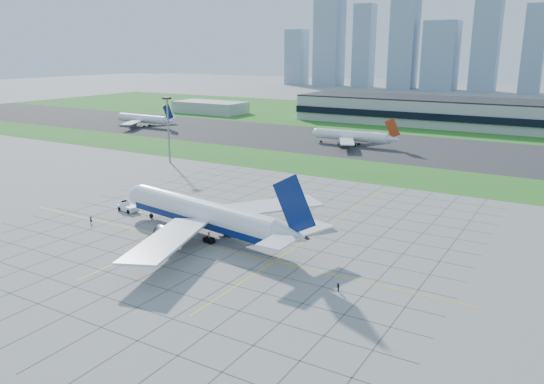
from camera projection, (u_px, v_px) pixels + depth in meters
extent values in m
plane|color=gray|center=(212.00, 243.00, 122.48)|extent=(1400.00, 1400.00, 0.00)
cube|color=#226F1F|center=(358.00, 170.00, 197.09)|extent=(700.00, 35.00, 0.04)
cube|color=#383838|center=(404.00, 147.00, 242.69)|extent=(700.00, 75.00, 0.04)
cube|color=#226F1F|center=(457.00, 121.00, 333.90)|extent=(700.00, 145.00, 0.04)
cube|color=#474744|center=(101.00, 203.00, 154.54)|extent=(0.18, 130.00, 0.02)
cube|color=#474744|center=(120.00, 207.00, 150.57)|extent=(0.18, 130.00, 0.02)
cube|color=#474744|center=(141.00, 211.00, 146.61)|extent=(0.18, 130.00, 0.02)
cube|color=#474744|center=(163.00, 216.00, 142.65)|extent=(0.18, 130.00, 0.02)
cube|color=#474744|center=(186.00, 221.00, 138.69)|extent=(0.18, 130.00, 0.02)
cube|color=#474744|center=(210.00, 226.00, 134.73)|extent=(0.18, 130.00, 0.02)
cube|color=#474744|center=(236.00, 231.00, 130.77)|extent=(0.18, 130.00, 0.02)
cube|color=#474744|center=(264.00, 237.00, 126.80)|extent=(0.18, 130.00, 0.02)
cube|color=#474744|center=(293.00, 243.00, 122.84)|extent=(0.18, 130.00, 0.02)
cube|color=#474744|center=(325.00, 249.00, 118.88)|extent=(0.18, 130.00, 0.02)
cube|color=#474744|center=(358.00, 256.00, 114.92)|extent=(0.18, 130.00, 0.02)
cube|color=#474744|center=(394.00, 263.00, 110.96)|extent=(0.18, 130.00, 0.02)
cube|color=#474744|center=(432.00, 271.00, 107.00)|extent=(0.18, 130.00, 0.02)
cube|color=#474744|center=(68.00, 315.00, 89.31)|extent=(110.00, 0.18, 0.02)
cube|color=#474744|center=(105.00, 297.00, 95.94)|extent=(110.00, 0.18, 0.02)
cube|color=#474744|center=(137.00, 281.00, 102.57)|extent=(110.00, 0.18, 0.02)
cube|color=#474744|center=(165.00, 267.00, 109.21)|extent=(110.00, 0.18, 0.02)
cube|color=#474744|center=(190.00, 254.00, 115.84)|extent=(110.00, 0.18, 0.02)
cube|color=#474744|center=(212.00, 243.00, 122.47)|extent=(110.00, 0.18, 0.02)
cube|color=#474744|center=(232.00, 233.00, 129.11)|extent=(110.00, 0.18, 0.02)
cube|color=#474744|center=(250.00, 224.00, 135.74)|extent=(110.00, 0.18, 0.02)
cube|color=#474744|center=(266.00, 216.00, 142.37)|extent=(110.00, 0.18, 0.02)
cube|color=#474744|center=(281.00, 209.00, 149.01)|extent=(110.00, 0.18, 0.02)
cube|color=#474744|center=(294.00, 202.00, 155.64)|extent=(110.00, 0.18, 0.02)
cube|color=#474744|center=(307.00, 196.00, 162.27)|extent=(110.00, 0.18, 0.02)
cube|color=#474744|center=(318.00, 190.00, 168.91)|extent=(110.00, 0.18, 0.02)
cube|color=#474744|center=(329.00, 185.00, 175.54)|extent=(110.00, 0.18, 0.02)
cube|color=yellow|center=(207.00, 246.00, 120.81)|extent=(120.00, 0.25, 0.03)
cube|color=yellow|center=(227.00, 214.00, 144.01)|extent=(0.25, 100.00, 0.03)
cube|color=yellow|center=(320.00, 232.00, 130.14)|extent=(0.25, 100.00, 0.03)
cube|color=#B7B7B2|center=(523.00, 117.00, 291.42)|extent=(260.00, 42.00, 15.00)
cube|color=black|center=(518.00, 122.00, 273.73)|extent=(260.00, 1.00, 4.00)
cube|color=black|center=(525.00, 103.00, 289.37)|extent=(260.00, 42.00, 0.80)
cube|color=#B7B7B2|center=(210.00, 107.00, 374.79)|extent=(50.00, 25.00, 8.00)
cylinder|color=gray|center=(168.00, 131.00, 207.79)|extent=(0.70, 0.70, 25.00)
cube|color=black|center=(167.00, 98.00, 204.50)|extent=(2.50, 2.50, 0.80)
cube|color=#8A9FB5|center=(297.00, 57.00, 672.57)|extent=(24.00, 21.60, 68.00)
cube|color=#8A9FB5|center=(330.00, 26.00, 640.68)|extent=(31.00, 27.90, 142.00)
cube|color=#8A9FB5|center=(364.00, 46.00, 624.49)|extent=(22.00, 19.80, 95.00)
cube|color=#8A9FB5|center=(406.00, 16.00, 592.29)|extent=(28.00, 25.20, 160.00)
cube|color=#8A9FB5|center=(441.00, 56.00, 582.65)|extent=(35.00, 31.50, 74.00)
cube|color=#8A9FB5|center=(487.00, 34.00, 554.16)|extent=(26.00, 23.40, 118.00)
cube|color=#8A9FB5|center=(534.00, 49.00, 535.28)|extent=(20.00, 18.00, 88.00)
cylinder|color=white|center=(204.00, 212.00, 126.74)|extent=(46.73, 13.42, 6.05)
cube|color=#081B56|center=(204.00, 220.00, 127.24)|extent=(46.66, 13.02, 1.61)
ellipsoid|color=white|center=(144.00, 196.00, 141.16)|extent=(10.52, 7.52, 6.05)
cube|color=black|center=(139.00, 192.00, 142.40)|extent=(2.71, 3.54, 0.60)
cone|color=white|center=(292.00, 235.00, 110.05)|extent=(8.88, 6.97, 5.74)
cube|color=#081B56|center=(294.00, 205.00, 107.98)|extent=(10.93, 2.26, 12.86)
cube|color=white|center=(267.00, 206.00, 135.15)|extent=(23.70, 28.29, 0.98)
cube|color=white|center=(167.00, 240.00, 111.33)|extent=(16.83, 29.64, 0.98)
cylinder|color=slate|center=(235.00, 214.00, 135.34)|extent=(7.08, 4.83, 3.83)
cylinder|color=slate|center=(170.00, 236.00, 119.71)|extent=(7.08, 4.83, 3.83)
cylinder|color=gray|center=(151.00, 213.00, 140.71)|extent=(0.42, 0.42, 2.62)
cylinder|color=black|center=(151.00, 216.00, 140.91)|extent=(1.18, 0.68, 1.11)
cylinder|color=black|center=(229.00, 233.00, 127.28)|extent=(1.49, 1.40, 1.31)
cylinder|color=black|center=(209.00, 240.00, 122.52)|extent=(1.49, 1.40, 1.31)
cube|color=white|center=(128.00, 208.00, 146.62)|extent=(6.63, 3.88, 1.46)
cube|color=white|center=(124.00, 203.00, 147.39)|extent=(2.22, 2.56, 1.14)
cube|color=black|center=(124.00, 202.00, 147.33)|extent=(1.98, 2.32, 0.73)
cube|color=gray|center=(138.00, 212.00, 143.92)|extent=(3.11, 0.69, 0.19)
cylinder|color=black|center=(128.00, 207.00, 149.01)|extent=(1.21, 0.70, 1.14)
cylinder|color=black|center=(120.00, 209.00, 147.01)|extent=(1.21, 0.70, 1.14)
cylinder|color=black|center=(137.00, 209.00, 146.42)|extent=(1.21, 0.70, 1.14)
cylinder|color=black|center=(129.00, 212.00, 144.42)|extent=(1.21, 0.70, 1.14)
imported|color=black|center=(91.00, 220.00, 136.27)|extent=(0.61, 0.78, 1.91)
imported|color=black|center=(338.00, 288.00, 97.63)|extent=(1.05, 1.06, 1.73)
cylinder|color=white|center=(143.00, 119.00, 308.35)|extent=(35.21, 4.80, 4.80)
cube|color=#081853|center=(168.00, 112.00, 297.36)|extent=(7.46, 0.40, 9.15)
cube|color=white|center=(159.00, 118.00, 316.46)|extent=(13.89, 20.66, 0.40)
cube|color=white|center=(132.00, 122.00, 298.22)|extent=(13.89, 20.66, 0.40)
cylinder|color=black|center=(150.00, 125.00, 309.76)|extent=(1.00, 1.00, 1.00)
cylinder|color=black|center=(144.00, 126.00, 306.11)|extent=(1.00, 1.00, 1.00)
cylinder|color=white|center=(351.00, 136.00, 247.29)|extent=(35.04, 4.80, 4.80)
cube|color=#A43012|center=(392.00, 128.00, 236.36)|extent=(7.46, 0.40, 9.15)
cube|color=white|center=(365.00, 135.00, 255.41)|extent=(13.89, 20.66, 0.40)
cube|color=white|center=(347.00, 141.00, 237.17)|extent=(13.89, 20.66, 0.40)
cylinder|color=black|center=(359.00, 144.00, 248.71)|extent=(1.00, 1.00, 1.00)
cylinder|color=black|center=(355.00, 145.00, 245.06)|extent=(1.00, 1.00, 1.00)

